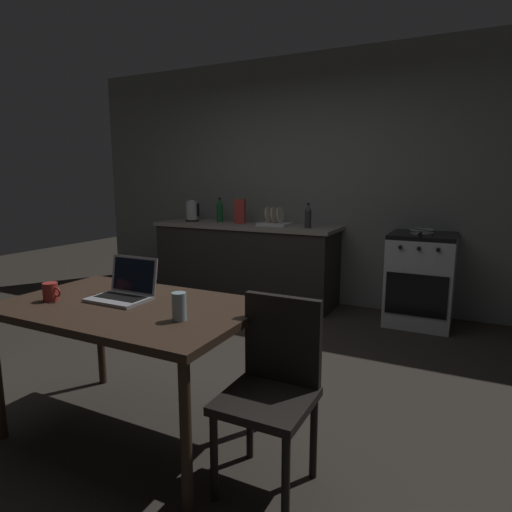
{
  "coord_description": "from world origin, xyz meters",
  "views": [
    {
      "loc": [
        1.73,
        -2.42,
        1.42
      ],
      "look_at": [
        0.13,
        0.77,
        0.77
      ],
      "focal_mm": 30.61,
      "sensor_mm": 36.0,
      "label": 1
    }
  ],
  "objects_px": {
    "laptop": "(124,291)",
    "dish_rack": "(274,221)",
    "electric_kettle": "(192,211)",
    "cereal_box": "(240,211)",
    "stove_oven": "(420,279)",
    "bottle": "(308,216)",
    "dining_table": "(129,316)",
    "coffee_mug": "(51,292)",
    "frying_pan": "(422,231)",
    "bottle_b": "(220,211)",
    "drinking_glass": "(179,306)",
    "chair": "(273,380)"
  },
  "relations": [
    {
      "from": "stove_oven",
      "to": "chair",
      "type": "relative_size",
      "value": 1.02
    },
    {
      "from": "chair",
      "to": "laptop",
      "type": "relative_size",
      "value": 2.73
    },
    {
      "from": "laptop",
      "to": "frying_pan",
      "type": "distance_m",
      "value": 2.91
    },
    {
      "from": "stove_oven",
      "to": "laptop",
      "type": "relative_size",
      "value": 2.78
    },
    {
      "from": "bottle_b",
      "to": "cereal_box",
      "type": "bearing_deg",
      "value": -11.01
    },
    {
      "from": "dining_table",
      "to": "laptop",
      "type": "height_order",
      "value": "laptop"
    },
    {
      "from": "dining_table",
      "to": "electric_kettle",
      "type": "distance_m",
      "value": 3.09
    },
    {
      "from": "electric_kettle",
      "to": "bottle",
      "type": "relative_size",
      "value": 0.97
    },
    {
      "from": "bottle_b",
      "to": "dish_rack",
      "type": "bearing_deg",
      "value": -6.05
    },
    {
      "from": "dining_table",
      "to": "drinking_glass",
      "type": "relative_size",
      "value": 10.12
    },
    {
      "from": "laptop",
      "to": "drinking_glass",
      "type": "xyz_separation_m",
      "value": [
        0.5,
        -0.16,
        0.02
      ]
    },
    {
      "from": "laptop",
      "to": "frying_pan",
      "type": "height_order",
      "value": "laptop"
    },
    {
      "from": "frying_pan",
      "to": "drinking_glass",
      "type": "distance_m",
      "value": 2.88
    },
    {
      "from": "chair",
      "to": "frying_pan",
      "type": "height_order",
      "value": "frying_pan"
    },
    {
      "from": "stove_oven",
      "to": "bottle_b",
      "type": "relative_size",
      "value": 3.09
    },
    {
      "from": "laptop",
      "to": "coffee_mug",
      "type": "xyz_separation_m",
      "value": [
        -0.33,
        -0.21,
        0.0
      ]
    },
    {
      "from": "chair",
      "to": "coffee_mug",
      "type": "bearing_deg",
      "value": -159.76
    },
    {
      "from": "chair",
      "to": "laptop",
      "type": "xyz_separation_m",
      "value": [
        -0.94,
        0.06,
        0.3
      ]
    },
    {
      "from": "laptop",
      "to": "bottle_b",
      "type": "bearing_deg",
      "value": 116.86
    },
    {
      "from": "coffee_mug",
      "to": "dish_rack",
      "type": "xyz_separation_m",
      "value": [
        0.06,
        2.85,
        0.14
      ]
    },
    {
      "from": "dining_table",
      "to": "dish_rack",
      "type": "height_order",
      "value": "dish_rack"
    },
    {
      "from": "electric_kettle",
      "to": "bottle",
      "type": "distance_m",
      "value": 1.51
    },
    {
      "from": "laptop",
      "to": "frying_pan",
      "type": "relative_size",
      "value": 0.8
    },
    {
      "from": "dining_table",
      "to": "frying_pan",
      "type": "xyz_separation_m",
      "value": [
        1.18,
        2.67,
        0.23
      ]
    },
    {
      "from": "electric_kettle",
      "to": "coffee_mug",
      "type": "distance_m",
      "value": 3.04
    },
    {
      "from": "electric_kettle",
      "to": "laptop",
      "type": "bearing_deg",
      "value": -62.49
    },
    {
      "from": "laptop",
      "to": "bottle_b",
      "type": "height_order",
      "value": "bottle_b"
    },
    {
      "from": "cereal_box",
      "to": "bottle_b",
      "type": "distance_m",
      "value": 0.31
    },
    {
      "from": "coffee_mug",
      "to": "bottle_b",
      "type": "bearing_deg",
      "value": 103.4
    },
    {
      "from": "coffee_mug",
      "to": "drinking_glass",
      "type": "xyz_separation_m",
      "value": [
        0.83,
        0.05,
        0.02
      ]
    },
    {
      "from": "stove_oven",
      "to": "coffee_mug",
      "type": "xyz_separation_m",
      "value": [
        -1.62,
        -2.85,
        0.36
      ]
    },
    {
      "from": "laptop",
      "to": "dish_rack",
      "type": "xyz_separation_m",
      "value": [
        -0.27,
        2.64,
        0.14
      ]
    },
    {
      "from": "frying_pan",
      "to": "bottle_b",
      "type": "xyz_separation_m",
      "value": [
        -2.3,
        0.11,
        0.11
      ]
    },
    {
      "from": "dining_table",
      "to": "drinking_glass",
      "type": "distance_m",
      "value": 0.44
    },
    {
      "from": "chair",
      "to": "frying_pan",
      "type": "relative_size",
      "value": 2.19
    },
    {
      "from": "stove_oven",
      "to": "bottle",
      "type": "distance_m",
      "value": 1.28
    },
    {
      "from": "laptop",
      "to": "dish_rack",
      "type": "height_order",
      "value": "dish_rack"
    },
    {
      "from": "laptop",
      "to": "bottle",
      "type": "distance_m",
      "value": 2.6
    },
    {
      "from": "stove_oven",
      "to": "chair",
      "type": "xyz_separation_m",
      "value": [
        -0.35,
        -2.7,
        0.06
      ]
    },
    {
      "from": "bottle",
      "to": "chair",
      "type": "bearing_deg",
      "value": -73.15
    },
    {
      "from": "laptop",
      "to": "drinking_glass",
      "type": "relative_size",
      "value": 2.38
    },
    {
      "from": "dining_table",
      "to": "dish_rack",
      "type": "bearing_deg",
      "value": 97.67
    },
    {
      "from": "coffee_mug",
      "to": "cereal_box",
      "type": "bearing_deg",
      "value": 97.73
    },
    {
      "from": "chair",
      "to": "electric_kettle",
      "type": "relative_size",
      "value": 3.4
    },
    {
      "from": "stove_oven",
      "to": "frying_pan",
      "type": "relative_size",
      "value": 2.23
    },
    {
      "from": "coffee_mug",
      "to": "frying_pan",
      "type": "bearing_deg",
      "value": 60.34
    },
    {
      "from": "dining_table",
      "to": "frying_pan",
      "type": "height_order",
      "value": "frying_pan"
    },
    {
      "from": "electric_kettle",
      "to": "cereal_box",
      "type": "height_order",
      "value": "cereal_box"
    },
    {
      "from": "stove_oven",
      "to": "bottle",
      "type": "height_order",
      "value": "bottle"
    },
    {
      "from": "dining_table",
      "to": "bottle",
      "type": "xyz_separation_m",
      "value": [
        0.05,
        2.65,
        0.33
      ]
    }
  ]
}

